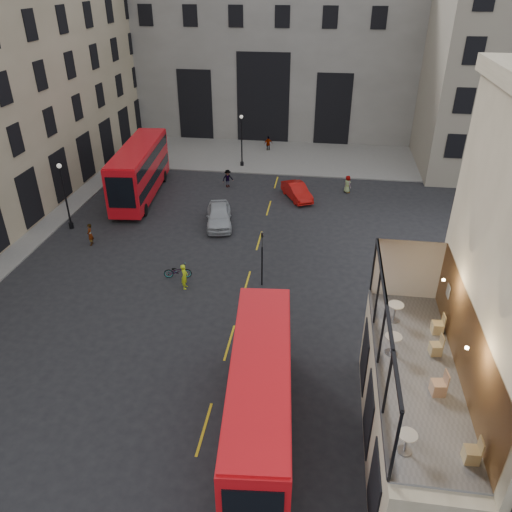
# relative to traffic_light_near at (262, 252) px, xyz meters

# --- Properties ---
(ground) EXTENTS (140.00, 140.00, 0.00)m
(ground) POSITION_rel_traffic_light_near_xyz_m (1.00, -12.00, -2.42)
(ground) COLOR black
(ground) RESTS_ON ground
(host_frontage) EXTENTS (3.00, 11.00, 4.50)m
(host_frontage) POSITION_rel_traffic_light_near_xyz_m (7.50, -12.00, -0.17)
(host_frontage) COLOR #C0AF90
(host_frontage) RESTS_ON ground
(cafe_floor) EXTENTS (3.00, 10.00, 0.10)m
(cafe_floor) POSITION_rel_traffic_light_near_xyz_m (7.50, -12.00, 2.12)
(cafe_floor) COLOR slate
(cafe_floor) RESTS_ON host_frontage
(gateway) EXTENTS (35.00, 10.60, 18.00)m
(gateway) POSITION_rel_traffic_light_near_xyz_m (-4.00, 35.99, 6.96)
(gateway) COLOR gray
(gateway) RESTS_ON ground
(pavement_far) EXTENTS (40.00, 12.00, 0.12)m
(pavement_far) POSITION_rel_traffic_light_near_xyz_m (-5.00, 26.00, -2.36)
(pavement_far) COLOR slate
(pavement_far) RESTS_ON ground
(traffic_light_near) EXTENTS (0.16, 0.20, 3.80)m
(traffic_light_near) POSITION_rel_traffic_light_near_xyz_m (0.00, 0.00, 0.00)
(traffic_light_near) COLOR black
(traffic_light_near) RESTS_ON ground
(traffic_light_far) EXTENTS (0.16, 0.20, 3.80)m
(traffic_light_far) POSITION_rel_traffic_light_near_xyz_m (-14.00, 16.00, 0.00)
(traffic_light_far) COLOR black
(traffic_light_far) RESTS_ON ground
(street_lamp_a) EXTENTS (0.36, 0.36, 5.33)m
(street_lamp_a) POSITION_rel_traffic_light_near_xyz_m (-16.00, 6.00, -0.03)
(street_lamp_a) COLOR black
(street_lamp_a) RESTS_ON ground
(street_lamp_b) EXTENTS (0.36, 0.36, 5.33)m
(street_lamp_b) POSITION_rel_traffic_light_near_xyz_m (-5.00, 22.00, -0.03)
(street_lamp_b) COLOR black
(street_lamp_b) RESTS_ON ground
(bus_near) EXTENTS (3.36, 10.79, 4.23)m
(bus_near) POSITION_rel_traffic_light_near_xyz_m (1.50, -11.94, -0.05)
(bus_near) COLOR red
(bus_near) RESTS_ON ground
(bus_far) EXTENTS (3.72, 11.79, 4.63)m
(bus_far) POSITION_rel_traffic_light_near_xyz_m (-12.58, 12.97, 0.17)
(bus_far) COLOR red
(bus_far) RESTS_ON ground
(car_a) EXTENTS (2.91, 5.13, 1.64)m
(car_a) POSITION_rel_traffic_light_near_xyz_m (-4.53, 8.22, -1.60)
(car_a) COLOR #AAAFB3
(car_a) RESTS_ON ground
(car_b) EXTENTS (3.23, 4.42, 1.39)m
(car_b) POSITION_rel_traffic_light_near_xyz_m (1.22, 14.41, -1.73)
(car_b) COLOR #AF0E0A
(car_b) RESTS_ON ground
(car_c) EXTENTS (2.43, 4.99, 1.40)m
(car_c) POSITION_rel_traffic_light_near_xyz_m (-13.68, 16.72, -1.73)
(car_c) COLOR black
(car_c) RESTS_ON ground
(bicycle) EXTENTS (1.92, 0.96, 0.96)m
(bicycle) POSITION_rel_traffic_light_near_xyz_m (-5.63, 0.10, -1.94)
(bicycle) COLOR gray
(bicycle) RESTS_ON ground
(cyclist) EXTENTS (0.46, 0.66, 1.71)m
(cyclist) POSITION_rel_traffic_light_near_xyz_m (-4.83, -1.05, -1.57)
(cyclist) COLOR #C5E017
(cyclist) RESTS_ON ground
(pedestrian_a) EXTENTS (0.96, 0.84, 1.69)m
(pedestrian_a) POSITION_rel_traffic_light_near_xyz_m (-14.03, 12.81, -1.58)
(pedestrian_a) COLOR gray
(pedestrian_a) RESTS_ON ground
(pedestrian_b) EXTENTS (1.25, 1.13, 1.68)m
(pedestrian_b) POSITION_rel_traffic_light_near_xyz_m (-5.38, 16.28, -1.59)
(pedestrian_b) COLOR gray
(pedestrian_b) RESTS_ON ground
(pedestrian_c) EXTENTS (1.08, 0.76, 1.69)m
(pedestrian_c) POSITION_rel_traffic_light_near_xyz_m (-2.92, 27.44, -1.58)
(pedestrian_c) COLOR gray
(pedestrian_c) RESTS_ON ground
(pedestrian_d) EXTENTS (0.89, 0.93, 1.61)m
(pedestrian_d) POSITION_rel_traffic_light_near_xyz_m (5.69, 16.50, -1.62)
(pedestrian_d) COLOR gray
(pedestrian_d) RESTS_ON ground
(pedestrian_e) EXTENTS (0.52, 0.68, 1.68)m
(pedestrian_e) POSITION_rel_traffic_light_near_xyz_m (-13.26, 3.63, -1.58)
(pedestrian_e) COLOR gray
(pedestrian_e) RESTS_ON ground
(cafe_table_near) EXTENTS (0.61, 0.61, 0.77)m
(cafe_table_near) POSITION_rel_traffic_light_near_xyz_m (6.59, -15.84, 2.68)
(cafe_table_near) COLOR beige
(cafe_table_near) RESTS_ON cafe_floor
(cafe_table_mid) EXTENTS (0.67, 0.67, 0.83)m
(cafe_table_mid) POSITION_rel_traffic_light_near_xyz_m (6.60, -11.14, 2.73)
(cafe_table_mid) COLOR beige
(cafe_table_mid) RESTS_ON cafe_floor
(cafe_table_far) EXTENTS (0.67, 0.67, 0.83)m
(cafe_table_far) POSITION_rel_traffic_light_near_xyz_m (6.90, -8.96, 2.73)
(cafe_table_far) COLOR silver
(cafe_table_far) RESTS_ON cafe_floor
(cafe_chair_a) EXTENTS (0.47, 0.47, 0.91)m
(cafe_chair_a) POSITION_rel_traffic_light_near_xyz_m (8.56, -15.89, 2.45)
(cafe_chair_a) COLOR tan
(cafe_chair_a) RESTS_ON cafe_floor
(cafe_chair_b) EXTENTS (0.54, 0.54, 0.97)m
(cafe_chair_b) POSITION_rel_traffic_light_near_xyz_m (8.04, -13.13, 2.47)
(cafe_chair_b) COLOR tan
(cafe_chair_b) RESTS_ON cafe_floor
(cafe_chair_c) EXTENTS (0.49, 0.49, 0.87)m
(cafe_chair_c) POSITION_rel_traffic_light_near_xyz_m (8.31, -10.95, 2.44)
(cafe_chair_c) COLOR tan
(cafe_chair_c) RESTS_ON cafe_floor
(cafe_chair_d) EXTENTS (0.47, 0.47, 0.89)m
(cafe_chair_d) POSITION_rel_traffic_light_near_xyz_m (8.61, -9.55, 2.45)
(cafe_chair_d) COLOR #D8BB7D
(cafe_chair_d) RESTS_ON cafe_floor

